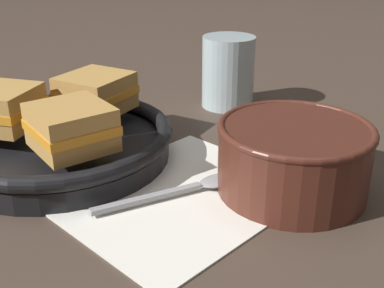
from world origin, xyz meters
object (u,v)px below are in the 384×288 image
at_px(soup_bowl, 294,154).
at_px(drinking_glass, 228,72).
at_px(sandwich_near_left, 71,127).
at_px(sandwich_far_left, 0,107).
at_px(sandwich_near_right, 96,93).
at_px(skillet, 61,143).
at_px(spoon, 203,185).

distance_m(soup_bowl, drinking_glass, 0.27).
xyz_separation_m(sandwich_near_left, drinking_glass, (0.30, 0.08, -0.01)).
relative_size(sandwich_near_left, drinking_glass, 0.78).
xyz_separation_m(soup_bowl, sandwich_far_left, (-0.20, 0.26, 0.02)).
bearing_deg(drinking_glass, sandwich_near_right, 179.34).
bearing_deg(sandwich_near_left, skillet, 79.15).
relative_size(soup_bowl, skillet, 0.59).
bearing_deg(sandwich_near_left, sandwich_near_right, 49.15).
relative_size(soup_bowl, sandwich_far_left, 1.43).
xyz_separation_m(skillet, sandwich_far_left, (-0.05, 0.04, 0.04)).
bearing_deg(sandwich_far_left, soup_bowl, -52.20).
relative_size(soup_bowl, sandwich_near_right, 1.52).
xyz_separation_m(skillet, sandwich_near_right, (0.06, 0.02, 0.04)).
distance_m(spoon, sandwich_near_right, 0.20).
bearing_deg(drinking_glass, skillet, -176.18).
bearing_deg(drinking_glass, spoon, -137.66).
bearing_deg(sandwich_far_left, sandwich_near_left, -70.85).
bearing_deg(sandwich_far_left, drinking_glass, -4.10).
bearing_deg(skillet, sandwich_near_left, -100.85).
height_order(sandwich_near_left, drinking_glass, drinking_glass).
bearing_deg(spoon, skillet, 128.58).
relative_size(spoon, drinking_glass, 1.60).
distance_m(sandwich_near_left, sandwich_near_right, 0.11).
relative_size(spoon, skillet, 0.65).
bearing_deg(skillet, drinking_glass, 3.82).
distance_m(spoon, sandwich_far_left, 0.25).
bearing_deg(sandwich_far_left, skillet, -40.85).
xyz_separation_m(sandwich_far_left, drinking_glass, (0.33, -0.02, -0.01)).
distance_m(soup_bowl, sandwich_near_left, 0.23).
xyz_separation_m(spoon, sandwich_near_left, (-0.09, 0.10, 0.06)).
xyz_separation_m(soup_bowl, sandwich_near_right, (-0.09, 0.24, 0.02)).
distance_m(sandwich_near_left, sandwich_far_left, 0.11).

